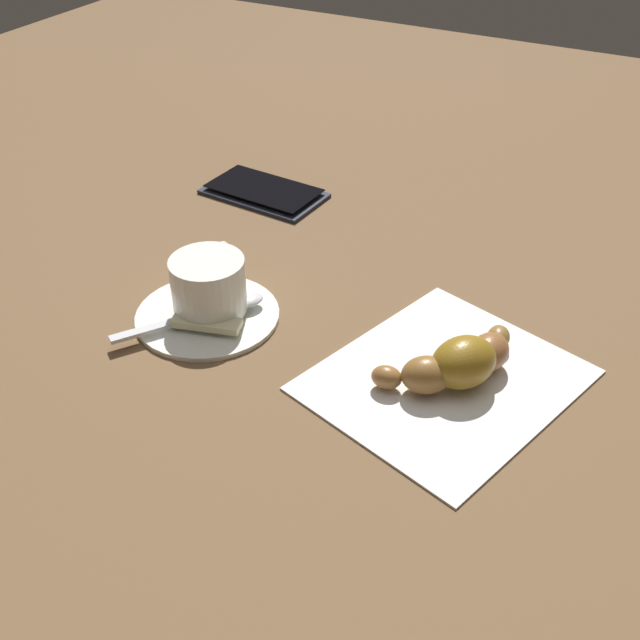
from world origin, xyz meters
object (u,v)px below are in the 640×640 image
saucer (207,313)px  sugar_packet (207,323)px  croissant (459,362)px  teaspoon (214,310)px  espresso_cup (209,283)px  napkin (445,379)px  cell_phone (264,192)px

saucer → sugar_packet: 0.03m
croissant → teaspoon: bearing=-174.6°
saucer → espresso_cup: espresso_cup is taller
teaspoon → croissant: (0.21, 0.02, 0.01)m
napkin → croissant: size_ratio=1.71×
espresso_cup → croissant: (0.22, 0.01, -0.01)m
espresso_cup → napkin: (0.21, 0.01, -0.03)m
cell_phone → croissant: bearing=-34.0°
sugar_packet → croissant: 0.21m
cell_phone → napkin: bearing=-35.1°
teaspoon → espresso_cup: bearing=142.8°
teaspoon → sugar_packet: size_ratio=2.06×
teaspoon → cell_phone: size_ratio=0.89×
saucer → teaspoon: (0.01, -0.00, 0.01)m
saucer → napkin: saucer is taller
teaspoon → sugar_packet: bearing=-75.2°
teaspoon → sugar_packet: 0.02m
saucer → croissant: bearing=5.0°
espresso_cup → cell_phone: bearing=110.0°
espresso_cup → teaspoon: 0.02m
napkin → sugar_packet: bearing=-169.5°
teaspoon → napkin: 0.21m
espresso_cup → sugar_packet: size_ratio=1.48×
espresso_cup → cell_phone: espresso_cup is taller
espresso_cup → sugar_packet: espresso_cup is taller
espresso_cup → sugar_packet: bearing=-63.5°
saucer → espresso_cup: size_ratio=1.44×
teaspoon → saucer: bearing=175.2°
croissant → cell_phone: size_ratio=0.84×
espresso_cup → napkin: 0.22m
espresso_cup → sugar_packet: (0.01, -0.02, -0.02)m
saucer → cell_phone: same height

